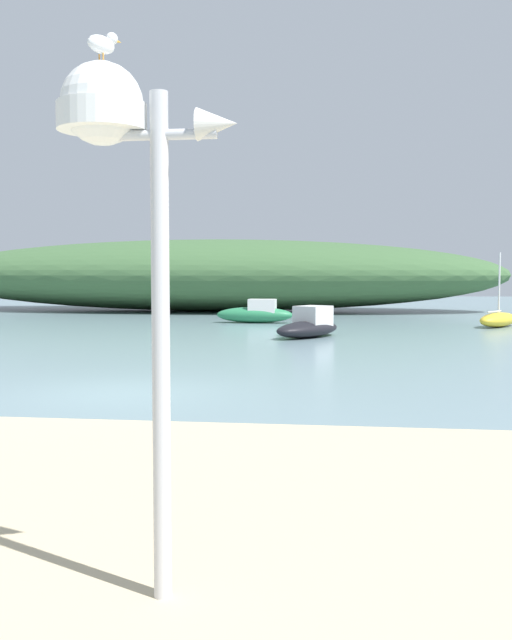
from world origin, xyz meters
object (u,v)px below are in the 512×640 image
(sailboat_off_point, at_px, (498,319))
(motorboat_east_reach, at_px, (309,326))
(seagull_on_radar, at_px, (103,43))
(mast_structure, at_px, (118,151))
(motorboat_centre_water, at_px, (256,313))

(sailboat_off_point, relative_size, motorboat_east_reach, 0.90)
(seagull_on_radar, height_order, sailboat_off_point, seagull_on_radar)
(sailboat_off_point, bearing_deg, mast_structure, -105.59)
(mast_structure, xyz_separation_m, motorboat_centre_water, (-2.91, 29.21, -2.71))
(motorboat_centre_water, relative_size, sailboat_off_point, 1.12)
(motorboat_east_reach, bearing_deg, motorboat_centre_water, 111.85)
(seagull_on_radar, bearing_deg, motorboat_centre_water, 95.50)
(motorboat_centre_water, xyz_separation_m, motorboat_east_reach, (2.89, -7.21, -0.04))
(motorboat_centre_water, distance_m, motorboat_east_reach, 7.77)
(seagull_on_radar, distance_m, motorboat_east_reach, 22.25)
(sailboat_off_point, distance_m, motorboat_east_reach, 9.96)
(mast_structure, xyz_separation_m, seagull_on_radar, (-0.10, 0.01, 0.69))
(mast_structure, distance_m, motorboat_centre_water, 29.48)
(mast_structure, bearing_deg, sailboat_off_point, 74.41)
(mast_structure, relative_size, seagull_on_radar, 13.31)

